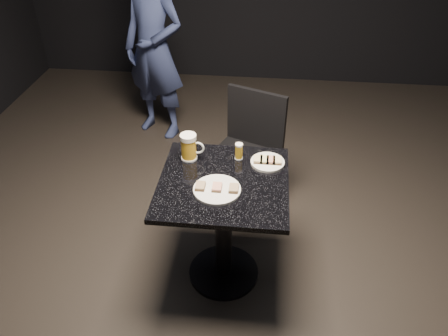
{
  "coord_description": "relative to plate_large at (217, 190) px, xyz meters",
  "views": [
    {
      "loc": [
        0.2,
        -1.85,
        2.19
      ],
      "look_at": [
        0.0,
        0.02,
        0.82
      ],
      "focal_mm": 35.0,
      "sensor_mm": 36.0,
      "label": 1
    }
  ],
  "objects": [
    {
      "name": "canapes_on_plate_small",
      "position": [
        0.26,
        0.28,
        0.02
      ],
      "size": [
        0.16,
        0.07,
        0.02
      ],
      "color": "#4C3521",
      "rests_on": "plate_small"
    },
    {
      "name": "floor",
      "position": [
        0.03,
        0.09,
        -0.76
      ],
      "size": [
        6.0,
        6.0,
        0.0
      ],
      "primitive_type": "plane",
      "color": "black",
      "rests_on": "ground"
    },
    {
      "name": "chair",
      "position": [
        0.12,
        0.8,
        -0.25
      ],
      "size": [
        0.57,
        0.57,
        0.89
      ],
      "color": "black",
      "rests_on": "floor"
    },
    {
      "name": "beer_mug",
      "position": [
        -0.19,
        0.28,
        0.07
      ],
      "size": [
        0.14,
        0.1,
        0.16
      ],
      "color": "silver",
      "rests_on": "table"
    },
    {
      "name": "beer_tumbler",
      "position": [
        0.09,
        0.31,
        0.04
      ],
      "size": [
        0.05,
        0.05,
        0.1
      ],
      "color": "silver",
      "rests_on": "table"
    },
    {
      "name": "canapes_on_plate_large",
      "position": [
        -0.0,
        0.0,
        0.02
      ],
      "size": [
        0.23,
        0.07,
        0.02
      ],
      "color": "#4C3521",
      "rests_on": "plate_large"
    },
    {
      "name": "plate_small",
      "position": [
        0.26,
        0.28,
        0.0
      ],
      "size": [
        0.19,
        0.19,
        0.01
      ],
      "primitive_type": "cylinder",
      "color": "white",
      "rests_on": "table"
    },
    {
      "name": "table",
      "position": [
        0.03,
        0.09,
        -0.25
      ],
      "size": [
        0.7,
        0.7,
        0.75
      ],
      "color": "black",
      "rests_on": "floor"
    },
    {
      "name": "patron",
      "position": [
        -0.76,
        1.79,
        0.05
      ],
      "size": [
        0.69,
        0.58,
        1.61
      ],
      "primitive_type": "imported",
      "rotation": [
        0.0,
        0.0,
        -0.4
      ],
      "color": "navy",
      "rests_on": "floor"
    },
    {
      "name": "plate_large",
      "position": [
        0.0,
        0.0,
        0.0
      ],
      "size": [
        0.25,
        0.25,
        0.01
      ],
      "primitive_type": "cylinder",
      "color": "white",
      "rests_on": "table"
    }
  ]
}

